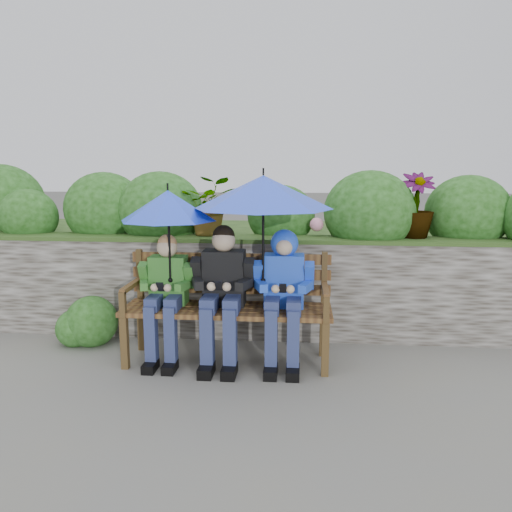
# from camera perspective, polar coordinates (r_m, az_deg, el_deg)

# --- Properties ---
(ground) EXTENTS (60.00, 60.00, 0.00)m
(ground) POSITION_cam_1_polar(r_m,az_deg,el_deg) (4.58, -0.12, -12.01)
(ground) COLOR slate
(ground) RESTS_ON ground
(garden_backdrop) EXTENTS (8.00, 2.86, 1.80)m
(garden_backdrop) POSITION_cam_1_polar(r_m,az_deg,el_deg) (5.95, 0.50, -0.56)
(garden_backdrop) COLOR #3C362D
(garden_backdrop) RESTS_ON ground
(park_bench) EXTENTS (1.84, 0.54, 0.97)m
(park_bench) POSITION_cam_1_polar(r_m,az_deg,el_deg) (4.50, -3.20, -5.01)
(park_bench) COLOR #4B371C
(park_bench) RESTS_ON ground
(boy_left) EXTENTS (0.49, 0.56, 1.14)m
(boy_left) POSITION_cam_1_polar(r_m,az_deg,el_deg) (4.50, -10.24, -3.91)
(boy_left) COLOR #276D24
(boy_left) RESTS_ON ground
(boy_middle) EXTENTS (0.55, 0.64, 1.23)m
(boy_middle) POSITION_cam_1_polar(r_m,az_deg,el_deg) (4.38, -3.85, -3.67)
(boy_middle) COLOR black
(boy_middle) RESTS_ON ground
(boy_right) EXTENTS (0.52, 0.63, 1.19)m
(boy_right) POSITION_cam_1_polar(r_m,az_deg,el_deg) (4.34, 3.18, -3.39)
(boy_right) COLOR blue
(boy_right) RESTS_ON ground
(umbrella_left) EXTENTS (0.84, 0.84, 0.87)m
(umbrella_left) POSITION_cam_1_polar(r_m,az_deg,el_deg) (4.38, -10.01, 5.69)
(umbrella_left) COLOR blue
(umbrella_left) RESTS_ON ground
(umbrella_right) EXTENTS (1.18, 1.18, 0.98)m
(umbrella_right) POSITION_cam_1_polar(r_m,az_deg,el_deg) (4.20, 0.84, 7.31)
(umbrella_right) COLOR blue
(umbrella_right) RESTS_ON ground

